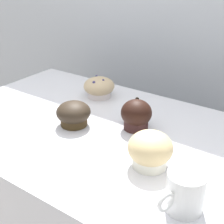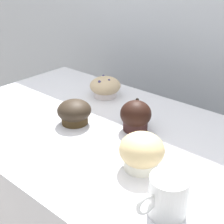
% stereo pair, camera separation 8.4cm
% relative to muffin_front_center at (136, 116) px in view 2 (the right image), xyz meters
% --- Properties ---
extents(wall_back, '(3.20, 0.10, 1.80)m').
position_rel_muffin_front_center_xyz_m(wall_back, '(-0.11, 0.54, -0.09)').
color(wall_back, '#B2B7BC').
rests_on(wall_back, ground).
extents(muffin_front_center, '(0.09, 0.09, 0.09)m').
position_rel_muffin_front_center_xyz_m(muffin_front_center, '(0.00, 0.00, 0.00)').
color(muffin_front_center, '#331B19').
rests_on(muffin_front_center, display_counter).
extents(muffin_back_left, '(0.10, 0.10, 0.07)m').
position_rel_muffin_front_center_xyz_m(muffin_back_left, '(-0.17, -0.09, -0.01)').
color(muffin_back_left, '#3C2C17').
rests_on(muffin_back_left, display_counter).
extents(muffin_back_right, '(0.11, 0.11, 0.09)m').
position_rel_muffin_front_center_xyz_m(muffin_back_right, '(0.12, -0.14, -0.00)').
color(muffin_back_right, white).
rests_on(muffin_back_right, display_counter).
extents(muffin_front_left, '(0.11, 0.11, 0.07)m').
position_rel_muffin_front_center_xyz_m(muffin_front_left, '(-0.23, 0.13, -0.01)').
color(muffin_front_left, silver).
rests_on(muffin_front_left, display_counter).
extents(coffee_cup, '(0.08, 0.12, 0.09)m').
position_rel_muffin_front_center_xyz_m(coffee_cup, '(0.25, -0.23, 0.00)').
color(coffee_cup, white).
rests_on(coffee_cup, display_counter).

